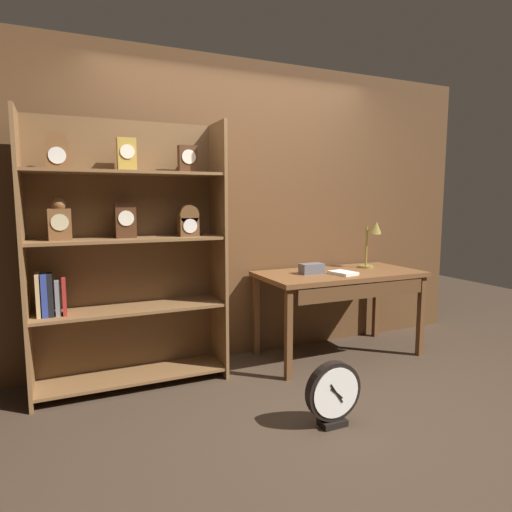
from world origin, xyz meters
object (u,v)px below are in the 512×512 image
(desk_lamp, at_px, (373,235))
(round_clock_large, at_px, (333,393))
(bookshelf, at_px, (124,254))
(toolbox_small, at_px, (312,269))
(workbench, at_px, (341,281))
(open_repair_manual, at_px, (343,273))

(desk_lamp, relative_size, round_clock_large, 1.11)
(bookshelf, distance_m, toolbox_small, 1.56)
(workbench, distance_m, toolbox_small, 0.31)
(open_repair_manual, bearing_deg, round_clock_large, -138.40)
(bookshelf, relative_size, round_clock_large, 4.84)
(toolbox_small, relative_size, open_repair_manual, 0.93)
(toolbox_small, bearing_deg, desk_lamp, 4.41)
(bookshelf, xyz_separation_m, round_clock_large, (1.07, -1.16, -0.79))
(desk_lamp, distance_m, round_clock_large, 1.84)
(bookshelf, distance_m, open_repair_manual, 1.80)
(workbench, bearing_deg, round_clock_large, -126.61)
(toolbox_small, distance_m, open_repair_manual, 0.27)
(toolbox_small, bearing_deg, bookshelf, 176.55)
(open_repair_manual, distance_m, round_clock_large, 1.29)
(bookshelf, distance_m, workbench, 1.86)
(bookshelf, relative_size, desk_lamp, 4.37)
(desk_lamp, relative_size, open_repair_manual, 2.07)
(bookshelf, xyz_separation_m, toolbox_small, (1.55, -0.09, -0.19))
(desk_lamp, xyz_separation_m, round_clock_large, (-1.18, -1.12, -0.86))
(desk_lamp, height_order, toolbox_small, desk_lamp)
(desk_lamp, bearing_deg, open_repair_manual, -156.85)
(bookshelf, bearing_deg, open_repair_manual, -7.72)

